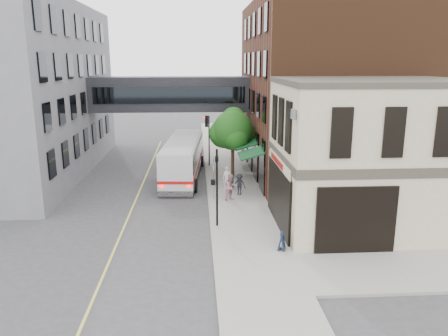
{
  "coord_description": "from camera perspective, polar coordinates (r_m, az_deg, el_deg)",
  "views": [
    {
      "loc": [
        -0.69,
        -21.64,
        9.43
      ],
      "look_at": [
        0.84,
        2.6,
        3.41
      ],
      "focal_mm": 35.0,
      "sensor_mm": 36.0,
      "label": 1
    }
  ],
  "objects": [
    {
      "name": "sidewalk_main",
      "position": [
        36.95,
        0.69,
        -0.76
      ],
      "size": [
        4.0,
        60.0,
        0.15
      ],
      "primitive_type": "cube",
      "color": "gray",
      "rests_on": "ground"
    },
    {
      "name": "newspaper_box",
      "position": [
        32.17,
        0.78,
        -2.01
      ],
      "size": [
        0.56,
        0.52,
        0.91
      ],
      "primitive_type": "cube",
      "rotation": [
        0.0,
        0.0,
        -0.32
      ],
      "color": "#135626",
      "rests_on": "sidewalk_main"
    },
    {
      "name": "ground",
      "position": [
        23.62,
        -1.65,
        -9.63
      ],
      "size": [
        120.0,
        120.0,
        0.0
      ],
      "primitive_type": "plane",
      "color": "#38383A",
      "rests_on": "ground"
    },
    {
      "name": "lane_marking",
      "position": [
        33.3,
        -10.9,
        -2.79
      ],
      "size": [
        0.12,
        40.0,
        0.01
      ],
      "primitive_type": "cube",
      "color": "#D8CC4C",
      "rests_on": "ground"
    },
    {
      "name": "sandwich_board",
      "position": [
        22.38,
        7.55,
        -9.42
      ],
      "size": [
        0.47,
        0.59,
        0.93
      ],
      "primitive_type": "cube",
      "rotation": [
        0.0,
        0.0,
        -0.29
      ],
      "color": "black",
      "rests_on": "sidewalk_main"
    },
    {
      "name": "skyway_bridge",
      "position": [
        39.82,
        -7.02,
        9.59
      ],
      "size": [
        14.0,
        3.18,
        3.0
      ],
      "color": "black",
      "rests_on": "ground"
    },
    {
      "name": "bus",
      "position": [
        35.84,
        -5.34,
        1.44
      ],
      "size": [
        3.45,
        11.63,
        3.09
      ],
      "color": "silver",
      "rests_on": "ground"
    },
    {
      "name": "brick_building",
      "position": [
        38.24,
        12.8,
        9.91
      ],
      "size": [
        13.76,
        18.0,
        14.0
      ],
      "color": "#472816",
      "rests_on": "ground"
    },
    {
      "name": "traffic_signal_near",
      "position": [
        24.53,
        -1.0,
        -1.33
      ],
      "size": [
        0.44,
        0.22,
        4.6
      ],
      "color": "black",
      "rests_on": "sidewalk_main"
    },
    {
      "name": "pedestrian_c",
      "position": [
        30.81,
        2.01,
        -2.14
      ],
      "size": [
        1.14,
        0.97,
        1.53
      ],
      "primitive_type": "imported",
      "rotation": [
        0.0,
        0.0,
        -0.49
      ],
      "color": "black",
      "rests_on": "sidewalk_main"
    },
    {
      "name": "street_tree",
      "position": [
        35.41,
        1.12,
        4.94
      ],
      "size": [
        3.8,
        3.2,
        5.6
      ],
      "color": "#382619",
      "rests_on": "sidewalk_main"
    },
    {
      "name": "traffic_signal_far",
      "position": [
        39.13,
        -2.18,
        4.94
      ],
      "size": [
        0.53,
        0.28,
        4.5
      ],
      "color": "black",
      "rests_on": "sidewalk_main"
    },
    {
      "name": "pedestrian_b",
      "position": [
        29.6,
        0.91,
        -2.5
      ],
      "size": [
        1.13,
        1.07,
        1.84
      ],
      "primitive_type": "imported",
      "rotation": [
        0.0,
        0.0,
        0.59
      ],
      "color": "#C5809A",
      "rests_on": "sidewalk_main"
    },
    {
      "name": "corner_building",
      "position": [
        26.07,
        18.24,
        1.66
      ],
      "size": [
        10.19,
        8.12,
        8.45
      ],
      "color": "#B5AC8A",
      "rests_on": "ground"
    },
    {
      "name": "street_sign_pole",
      "position": [
        29.63,
        -1.39,
        -0.75
      ],
      "size": [
        0.08,
        0.75,
        3.0
      ],
      "color": "gray",
      "rests_on": "sidewalk_main"
    },
    {
      "name": "pedestrian_a",
      "position": [
        31.79,
        0.38,
        -1.39
      ],
      "size": [
        0.77,
        0.65,
        1.79
      ],
      "primitive_type": "imported",
      "rotation": [
        0.0,
        0.0,
        -0.4
      ],
      "color": "silver",
      "rests_on": "sidewalk_main"
    }
  ]
}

